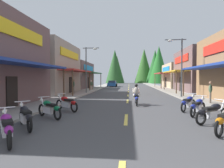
{
  "coord_description": "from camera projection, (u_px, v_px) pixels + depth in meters",
  "views": [
    {
      "loc": [
        0.16,
        -1.23,
        2.01
      ],
      "look_at": [
        -1.85,
        20.1,
        1.29
      ],
      "focal_mm": 29.9,
      "sensor_mm": 36.0,
      "label": 1
    }
  ],
  "objects": [
    {
      "name": "pedestrian_by_shop",
      "position": [
        91.0,
        85.0,
        28.4
      ],
      "size": [
        0.52,
        0.39,
        1.63
      ],
      "rotation": [
        0.0,
        0.0,
        5.16
      ],
      "color": "#B2A599",
      "rests_on": "ground"
    },
    {
      "name": "motorcycle_parked_left_0",
      "position": [
        7.0,
        127.0,
        5.77
      ],
      "size": [
        1.42,
        1.73,
        1.04
      ],
      "rotation": [
        0.0,
        0.0,
        2.25
      ],
      "color": "black",
      "rests_on": "ground"
    },
    {
      "name": "treeline_backdrop",
      "position": [
        140.0,
        66.0,
        70.4
      ],
      "size": [
        23.42,
        12.38,
        13.52
      ],
      "color": "#2D5C23",
      "rests_on": "ground"
    },
    {
      "name": "motorcycle_parked_left_3",
      "position": [
        67.0,
        103.0,
        11.29
      ],
      "size": [
        1.8,
        1.32,
        1.04
      ],
      "rotation": [
        0.0,
        0.0,
        2.53
      ],
      "color": "black",
      "rests_on": "ground"
    },
    {
      "name": "motorcycle_parked_left_1",
      "position": [
        25.0,
        116.0,
        7.4
      ],
      "size": [
        1.48,
        1.68,
        1.04
      ],
      "rotation": [
        0.0,
        0.0,
        2.29
      ],
      "color": "black",
      "rests_on": "ground"
    },
    {
      "name": "sidewalk_right",
      "position": [
        169.0,
        91.0,
        28.07
      ],
      "size": [
        2.44,
        84.97,
        0.12
      ],
      "primitive_type": "cube",
      "color": "gray",
      "rests_on": "ground"
    },
    {
      "name": "storefront_right_middle",
      "position": [
        206.0,
        71.0,
        25.78
      ],
      "size": [
        8.55,
        9.22,
        5.91
      ],
      "color": "brown",
      "rests_on": "ground"
    },
    {
      "name": "storefront_left_middle",
      "position": [
        46.0,
        69.0,
        24.04
      ],
      "size": [
        8.44,
        9.83,
        6.39
      ],
      "color": "gray",
      "rests_on": "ground"
    },
    {
      "name": "ground",
      "position": [
        128.0,
        91.0,
        28.65
      ],
      "size": [
        9.85,
        84.97,
        0.1
      ],
      "primitive_type": "cube",
      "color": "#424244"
    },
    {
      "name": "motorcycle_parked_right_2",
      "position": [
        198.0,
        106.0,
        9.93
      ],
      "size": [
        1.39,
        1.75,
        1.04
      ],
      "rotation": [
        0.0,
        0.0,
        0.91
      ],
      "color": "black",
      "rests_on": "ground"
    },
    {
      "name": "pedestrian_waiting",
      "position": [
        210.0,
        91.0,
        13.97
      ],
      "size": [
        0.38,
        0.53,
        1.75
      ],
      "rotation": [
        0.0,
        0.0,
        5.88
      ],
      "color": "#726659",
      "rests_on": "ground"
    },
    {
      "name": "pedestrian_strolling",
      "position": [
        74.0,
        86.0,
        22.47
      ],
      "size": [
        0.4,
        0.51,
        1.81
      ],
      "rotation": [
        0.0,
        0.0,
        0.5
      ],
      "color": "#726659",
      "rests_on": "ground"
    },
    {
      "name": "storefront_left_far",
      "position": [
        66.0,
        75.0,
        34.72
      ],
      "size": [
        10.43,
        10.24,
        4.86
      ],
      "color": "brown",
      "rests_on": "ground"
    },
    {
      "name": "streetlamp_left",
      "position": [
        89.0,
        63.0,
        23.53
      ],
      "size": [
        2.08,
        0.3,
        5.86
      ],
      "color": "#474C51",
      "rests_on": "ground"
    },
    {
      "name": "parked_car_curbside",
      "position": [
        112.0,
        84.0,
        42.19
      ],
      "size": [
        2.1,
        4.32,
        1.4
      ],
      "rotation": [
        0.0,
        0.0,
        1.58
      ],
      "color": "#1E4C8C",
      "rests_on": "ground"
    },
    {
      "name": "streetlamp_right",
      "position": [
        178.0,
        59.0,
        18.52
      ],
      "size": [
        2.08,
        0.3,
        5.9
      ],
      "color": "#474C51",
      "rests_on": "ground"
    },
    {
      "name": "motorcycle_parked_right_3",
      "position": [
        188.0,
        103.0,
        11.32
      ],
      "size": [
        1.4,
        1.75,
        1.04
      ],
      "rotation": [
        0.0,
        0.0,
        0.91
      ],
      "color": "black",
      "rests_on": "ground"
    },
    {
      "name": "storefront_right_far",
      "position": [
        187.0,
        76.0,
        36.63
      ],
      "size": [
        10.18,
        9.52,
        4.73
      ],
      "color": "tan",
      "rests_on": "ground"
    },
    {
      "name": "motorcycle_parked_right_1",
      "position": [
        212.0,
        112.0,
        8.19
      ],
      "size": [
        1.89,
        1.19,
        1.04
      ],
      "rotation": [
        0.0,
        0.0,
        0.54
      ],
      "color": "black",
      "rests_on": "ground"
    },
    {
      "name": "sidewalk_left",
      "position": [
        89.0,
        90.0,
        29.23
      ],
      "size": [
        2.44,
        84.97,
        0.12
      ],
      "primitive_type": "cube",
      "color": "#9E9991",
      "rests_on": "ground"
    },
    {
      "name": "centerline_dashes",
      "position": [
        129.0,
        89.0,
        32.53
      ],
      "size": [
        0.16,
        60.28,
        0.01
      ],
      "color": "#E0C64C",
      "rests_on": "ground"
    },
    {
      "name": "motorcycle_parked_left_2",
      "position": [
        49.0,
        108.0,
        9.29
      ],
      "size": [
        1.78,
        1.36,
        1.04
      ],
      "rotation": [
        0.0,
        0.0,
        2.5
      ],
      "color": "black",
      "rests_on": "ground"
    },
    {
      "name": "rider_cruising_lead",
      "position": [
        136.0,
        96.0,
        13.81
      ],
      "size": [
        0.6,
        2.14,
        1.57
      ],
      "rotation": [
        0.0,
        0.0,
        1.59
      ],
      "color": "black",
      "rests_on": "ground"
    }
  ]
}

